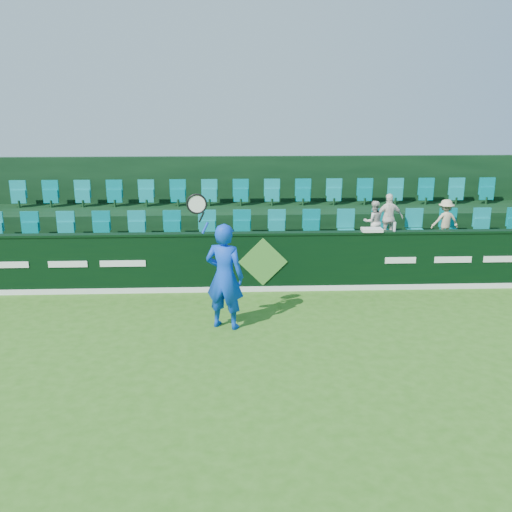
{
  "coord_description": "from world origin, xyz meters",
  "views": [
    {
      "loc": [
        -0.66,
        -8.26,
        4.32
      ],
      "look_at": [
        -0.2,
        2.8,
        1.15
      ],
      "focal_mm": 40.0,
      "sensor_mm": 36.0,
      "label": 1
    }
  ],
  "objects_px": {
    "spectator_middle": "(389,218)",
    "spectator_right": "(445,221)",
    "towel": "(372,230)",
    "drinks_bottle": "(395,227)",
    "tennis_player": "(224,276)",
    "spectator_left": "(373,222)"
  },
  "relations": [
    {
      "from": "tennis_player",
      "to": "drinks_bottle",
      "type": "xyz_separation_m",
      "value": [
        3.78,
        2.1,
        0.43
      ]
    },
    {
      "from": "spectator_left",
      "to": "spectator_middle",
      "type": "relative_size",
      "value": 0.86
    },
    {
      "from": "spectator_middle",
      "to": "towel",
      "type": "relative_size",
      "value": 2.67
    },
    {
      "from": "spectator_right",
      "to": "towel",
      "type": "distance_m",
      "value": 2.36
    },
    {
      "from": "spectator_middle",
      "to": "spectator_right",
      "type": "xyz_separation_m",
      "value": [
        1.39,
        0.0,
        -0.08
      ]
    },
    {
      "from": "spectator_right",
      "to": "spectator_left",
      "type": "bearing_deg",
      "value": -4.94
    },
    {
      "from": "towel",
      "to": "drinks_bottle",
      "type": "bearing_deg",
      "value": 0.0
    },
    {
      "from": "drinks_bottle",
      "to": "spectator_right",
      "type": "bearing_deg",
      "value": 35.53
    },
    {
      "from": "spectator_right",
      "to": "drinks_bottle",
      "type": "bearing_deg",
      "value": 30.59
    },
    {
      "from": "tennis_player",
      "to": "spectator_left",
      "type": "relative_size",
      "value": 2.58
    },
    {
      "from": "drinks_bottle",
      "to": "tennis_player",
      "type": "bearing_deg",
      "value": -150.97
    },
    {
      "from": "spectator_right",
      "to": "drinks_bottle",
      "type": "distance_m",
      "value": 1.93
    },
    {
      "from": "spectator_middle",
      "to": "spectator_right",
      "type": "bearing_deg",
      "value": 175.2
    },
    {
      "from": "spectator_left",
      "to": "tennis_player",
      "type": "bearing_deg",
      "value": 35.96
    },
    {
      "from": "drinks_bottle",
      "to": "spectator_left",
      "type": "bearing_deg",
      "value": 100.0
    },
    {
      "from": "spectator_middle",
      "to": "drinks_bottle",
      "type": "bearing_deg",
      "value": 76.35
    },
    {
      "from": "spectator_right",
      "to": "tennis_player",
      "type": "bearing_deg",
      "value": 26.09
    },
    {
      "from": "spectator_left",
      "to": "spectator_middle",
      "type": "height_order",
      "value": "spectator_middle"
    },
    {
      "from": "spectator_right",
      "to": "drinks_bottle",
      "type": "height_order",
      "value": "spectator_right"
    },
    {
      "from": "spectator_middle",
      "to": "spectator_right",
      "type": "height_order",
      "value": "spectator_middle"
    },
    {
      "from": "towel",
      "to": "spectator_middle",
      "type": "bearing_deg",
      "value": 58.65
    },
    {
      "from": "spectator_middle",
      "to": "tennis_player",
      "type": "bearing_deg",
      "value": 34.35
    }
  ]
}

